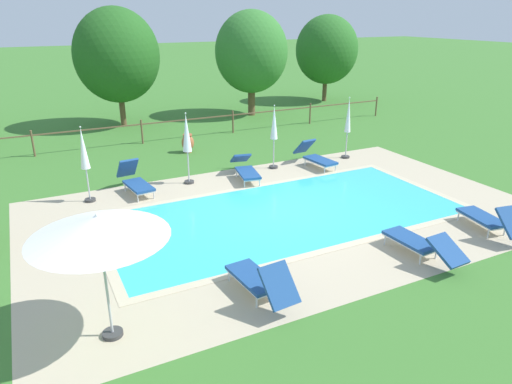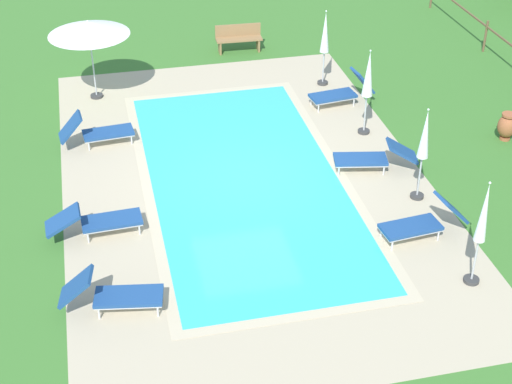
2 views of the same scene
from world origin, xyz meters
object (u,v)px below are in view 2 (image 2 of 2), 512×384
sun_lounger_north_near_steps (422,222)px  patio_umbrella_open_foreground (89,28)px  sun_lounger_north_end (98,221)px  patio_umbrella_closed_row_centre (483,221)px  patio_umbrella_closed_row_mid_west (368,79)px  sun_lounger_north_mid (113,294)px  sun_lounger_south_mid (97,131)px  patio_umbrella_closed_row_west (424,141)px  sun_lounger_north_far (342,92)px  terracotta_urn_near_fence (507,126)px  patio_umbrella_closed_row_east (325,37)px  sun_lounger_south_near_corner (373,157)px  wooden_bench_lawn_side (239,37)px

sun_lounger_north_near_steps → patio_umbrella_open_foreground: bearing=-142.7°
sun_lounger_north_end → patio_umbrella_closed_row_centre: 8.01m
patio_umbrella_closed_row_mid_west → patio_umbrella_closed_row_centre: (6.43, 0.01, -0.09)m
sun_lounger_north_mid → patio_umbrella_closed_row_centre: (0.75, 7.05, 1.11)m
sun_lounger_south_mid → sun_lounger_north_end: bearing=-3.0°
sun_lounger_north_end → patio_umbrella_closed_row_west: bearing=88.7°
patio_umbrella_closed_row_mid_west → sun_lounger_north_near_steps: bearing=-4.5°
sun_lounger_north_far → patio_umbrella_open_foreground: (-2.01, -6.82, 1.71)m
sun_lounger_south_mid → patio_umbrella_closed_row_west: 8.37m
sun_lounger_south_mid → patio_umbrella_open_foreground: patio_umbrella_open_foreground is taller
terracotta_urn_near_fence → patio_umbrella_closed_row_mid_west: bearing=-108.5°
patio_umbrella_closed_row_mid_west → sun_lounger_north_far: bearing=-177.9°
patio_umbrella_open_foreground → patio_umbrella_closed_row_east: 6.76m
sun_lounger_south_mid → terracotta_urn_near_fence: (2.10, 10.51, 0.02)m
sun_lounger_north_near_steps → sun_lounger_south_near_corner: 2.89m
patio_umbrella_open_foreground → patio_umbrella_closed_row_centre: patio_umbrella_closed_row_centre is taller
patio_umbrella_closed_row_east → patio_umbrella_closed_row_mid_west: bearing=3.2°
sun_lounger_north_far → patio_umbrella_closed_row_west: (5.07, 0.22, 1.12)m
sun_lounger_north_mid → sun_lounger_north_near_steps: bearing=97.9°
patio_umbrella_closed_row_mid_west → patio_umbrella_closed_row_centre: size_ratio=1.00×
patio_umbrella_closed_row_centre → wooden_bench_lawn_side: 12.93m
sun_lounger_north_mid → sun_lounger_north_far: bearing=136.9°
patio_umbrella_open_foreground → patio_umbrella_closed_row_centre: (10.22, 6.89, -0.62)m
patio_umbrella_closed_row_centre → patio_umbrella_closed_row_east: bearing=-178.9°
sun_lounger_south_near_corner → patio_umbrella_open_foreground: patio_umbrella_open_foreground is taller
patio_umbrella_closed_row_west → sun_lounger_north_near_steps: bearing=-19.7°
sun_lounger_north_end → patio_umbrella_closed_row_east: 9.51m
sun_lounger_north_near_steps → wooden_bench_lawn_side: size_ratio=1.30×
sun_lounger_north_near_steps → patio_umbrella_open_foreground: size_ratio=0.84×
sun_lounger_south_near_corner → terracotta_urn_near_fence: bearing=99.9°
sun_lounger_north_far → wooden_bench_lawn_side: size_ratio=1.26×
sun_lounger_north_end → wooden_bench_lawn_side: bearing=151.7°
terracotta_urn_near_fence → patio_umbrella_closed_row_centre: bearing=-33.8°
wooden_bench_lawn_side → terracotta_urn_near_fence: size_ratio=2.00×
sun_lounger_north_mid → patio_umbrella_closed_row_west: patio_umbrella_closed_row_west is taller
sun_lounger_south_mid → patio_umbrella_closed_row_east: bearing=108.4°
sun_lounger_south_near_corner → patio_umbrella_closed_row_mid_west: bearing=166.3°
sun_lounger_north_near_steps → patio_umbrella_closed_row_west: patio_umbrella_closed_row_west is taller
sun_lounger_north_near_steps → sun_lounger_north_mid: bearing=-82.1°
terracotta_urn_near_fence → sun_lounger_north_mid: bearing=-66.9°
sun_lounger_north_mid → sun_lounger_north_end: bearing=-176.4°
patio_umbrella_closed_row_east → terracotta_urn_near_fence: (4.37, 3.70, -1.09)m
sun_lounger_north_near_steps → terracotta_urn_near_fence: bearing=132.6°
sun_lounger_north_mid → sun_lounger_south_mid: (-6.61, 0.05, 0.01)m
patio_umbrella_open_foreground → sun_lounger_north_end: bearing=-2.6°
sun_lounger_north_mid → sun_lounger_north_far: 10.21m
patio_umbrella_closed_row_west → patio_umbrella_closed_row_east: 6.50m
sun_lounger_north_far → sun_lounger_south_mid: sun_lounger_north_far is taller
patio_umbrella_closed_row_east → sun_lounger_north_mid: bearing=-37.7°
patio_umbrella_closed_row_centre → terracotta_urn_near_fence: (-5.25, 3.51, -1.08)m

